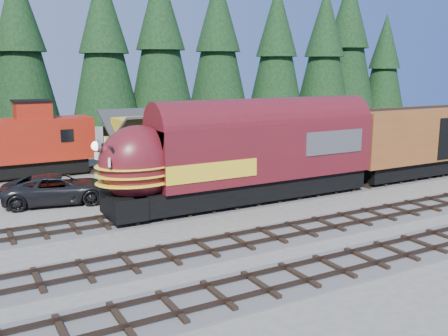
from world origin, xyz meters
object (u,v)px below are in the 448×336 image
depot (200,142)px  locomotive (238,159)px  boxcar (430,138)px  pickup_truck_a (58,189)px  caboose (21,144)px

depot → locomotive: bearing=-96.2°
locomotive → boxcar: size_ratio=1.14×
locomotive → depot: bearing=83.8°
depot → locomotive: 6.54m
pickup_truck_a → caboose: bearing=16.7°
depot → pickup_truck_a: (-10.12, -0.92, -2.06)m
caboose → depot: bearing=-34.2°
depot → locomotive: (-0.70, -6.50, -0.18)m
locomotive → caboose: size_ratio=1.71×
depot → boxcar: size_ratio=0.82×
caboose → locomotive: bearing=-53.6°
locomotive → pickup_truck_a: (-9.42, 5.58, -1.88)m
caboose → pickup_truck_a: caboose is taller
depot → pickup_truck_a: bearing=-174.8°
locomotive → pickup_truck_a: locomotive is taller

